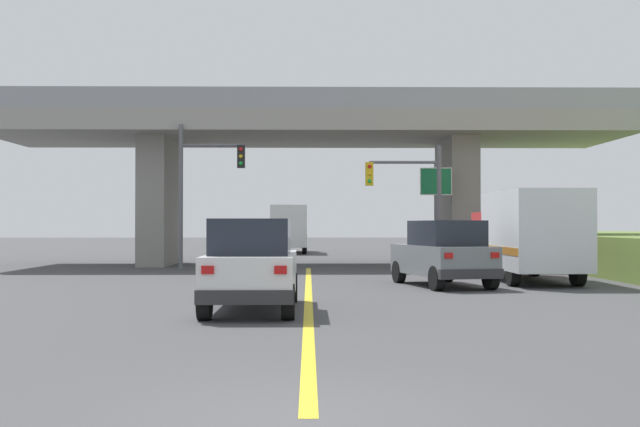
{
  "coord_description": "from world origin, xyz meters",
  "views": [
    {
      "loc": [
        -0.0,
        -7.81,
        1.89
      ],
      "look_at": [
        0.46,
        24.4,
        2.35
      ],
      "focal_mm": 44.88,
      "sensor_mm": 36.0,
      "label": 1
    }
  ],
  "objects_px": {
    "highway_sign": "(436,193)",
    "semi_truck_distant": "(290,228)",
    "box_truck": "(528,234)",
    "traffic_signal_nearside": "(413,191)",
    "suv_crossing": "(444,253)",
    "traffic_signal_farside": "(201,180)",
    "suv_lead": "(253,265)"
  },
  "relations": [
    {
      "from": "suv_crossing",
      "to": "traffic_signal_nearside",
      "type": "bearing_deg",
      "value": 76.42
    },
    {
      "from": "suv_crossing",
      "to": "semi_truck_distant",
      "type": "relative_size",
      "value": 0.64
    },
    {
      "from": "traffic_signal_nearside",
      "to": "suv_lead",
      "type": "bearing_deg",
      "value": -110.06
    },
    {
      "from": "suv_crossing",
      "to": "traffic_signal_farside",
      "type": "xyz_separation_m",
      "value": [
        -8.66,
        9.15,
        2.77
      ]
    },
    {
      "from": "traffic_signal_nearside",
      "to": "semi_truck_distant",
      "type": "relative_size",
      "value": 0.69
    },
    {
      "from": "box_truck",
      "to": "semi_truck_distant",
      "type": "bearing_deg",
      "value": 107.57
    },
    {
      "from": "traffic_signal_nearside",
      "to": "highway_sign",
      "type": "relative_size",
      "value": 1.13
    },
    {
      "from": "highway_sign",
      "to": "suv_crossing",
      "type": "bearing_deg",
      "value": -97.83
    },
    {
      "from": "suv_crossing",
      "to": "box_truck",
      "type": "bearing_deg",
      "value": 20.08
    },
    {
      "from": "highway_sign",
      "to": "box_truck",
      "type": "bearing_deg",
      "value": -78.0
    },
    {
      "from": "suv_lead",
      "to": "suv_crossing",
      "type": "relative_size",
      "value": 1.01
    },
    {
      "from": "semi_truck_distant",
      "to": "suv_lead",
      "type": "bearing_deg",
      "value": -89.95
    },
    {
      "from": "traffic_signal_farside",
      "to": "semi_truck_distant",
      "type": "height_order",
      "value": "traffic_signal_farside"
    },
    {
      "from": "traffic_signal_nearside",
      "to": "semi_truck_distant",
      "type": "distance_m",
      "value": 21.62
    },
    {
      "from": "suv_crossing",
      "to": "traffic_signal_farside",
      "type": "height_order",
      "value": "traffic_signal_farside"
    },
    {
      "from": "semi_truck_distant",
      "to": "box_truck",
      "type": "bearing_deg",
      "value": -72.43
    },
    {
      "from": "suv_lead",
      "to": "traffic_signal_farside",
      "type": "height_order",
      "value": "traffic_signal_farside"
    },
    {
      "from": "suv_lead",
      "to": "suv_crossing",
      "type": "xyz_separation_m",
      "value": [
        5.38,
        6.9,
        -0.0
      ]
    },
    {
      "from": "traffic_signal_farside",
      "to": "suv_crossing",
      "type": "bearing_deg",
      "value": -46.58
    },
    {
      "from": "box_truck",
      "to": "traffic_signal_nearside",
      "type": "relative_size",
      "value": 1.37
    },
    {
      "from": "box_truck",
      "to": "traffic_signal_farside",
      "type": "height_order",
      "value": "traffic_signal_farside"
    },
    {
      "from": "suv_lead",
      "to": "highway_sign",
      "type": "bearing_deg",
      "value": 68.38
    },
    {
      "from": "suv_lead",
      "to": "highway_sign",
      "type": "xyz_separation_m",
      "value": [
        6.79,
        17.12,
        2.28
      ]
    },
    {
      "from": "box_truck",
      "to": "highway_sign",
      "type": "relative_size",
      "value": 1.55
    },
    {
      "from": "highway_sign",
      "to": "semi_truck_distant",
      "type": "height_order",
      "value": "highway_sign"
    },
    {
      "from": "suv_lead",
      "to": "highway_sign",
      "type": "relative_size",
      "value": 1.05
    },
    {
      "from": "traffic_signal_farside",
      "to": "highway_sign",
      "type": "bearing_deg",
      "value": 6.07
    },
    {
      "from": "suv_crossing",
      "to": "traffic_signal_farside",
      "type": "distance_m",
      "value": 12.9
    },
    {
      "from": "suv_lead",
      "to": "suv_crossing",
      "type": "distance_m",
      "value": 8.75
    },
    {
      "from": "suv_crossing",
      "to": "highway_sign",
      "type": "bearing_deg",
      "value": 69.56
    },
    {
      "from": "traffic_signal_farside",
      "to": "semi_truck_distant",
      "type": "xyz_separation_m",
      "value": [
        3.25,
        19.89,
        -2.13
      ]
    },
    {
      "from": "box_truck",
      "to": "traffic_signal_nearside",
      "type": "xyz_separation_m",
      "value": [
        -3.01,
        6.19,
        1.68
      ]
    }
  ]
}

